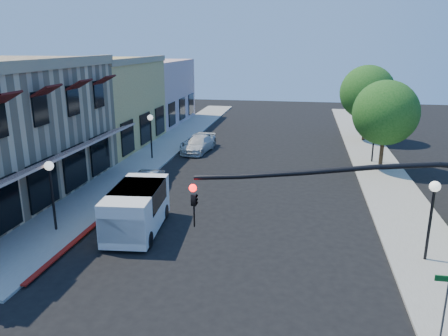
% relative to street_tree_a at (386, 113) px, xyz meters
% --- Properties ---
extents(sidewalk_left, '(3.50, 50.00, 0.12)m').
position_rel_street_tree_a_xyz_m(sidewalk_left, '(-17.55, 5.00, -4.13)').
color(sidewalk_left, gray).
rests_on(sidewalk_left, ground).
extents(sidewalk_right, '(3.50, 50.00, 0.12)m').
position_rel_street_tree_a_xyz_m(sidewalk_right, '(-0.05, 5.00, -4.13)').
color(sidewalk_right, gray).
rests_on(sidewalk_right, ground).
extents(curb_red_strip, '(0.25, 10.00, 0.06)m').
position_rel_street_tree_a_xyz_m(curb_red_strip, '(-15.70, -14.00, -4.19)').
color(curb_red_strip, maroon).
rests_on(curb_red_strip, ground).
extents(yellow_stucco_building, '(10.00, 12.00, 7.60)m').
position_rel_street_tree_a_xyz_m(yellow_stucco_building, '(-24.30, 4.00, -0.39)').
color(yellow_stucco_building, tan).
rests_on(yellow_stucco_building, ground).
extents(pink_stucco_building, '(10.00, 12.00, 7.00)m').
position_rel_street_tree_a_xyz_m(pink_stucco_building, '(-24.30, 16.00, -0.69)').
color(pink_stucco_building, '#CC9F9A').
rests_on(pink_stucco_building, ground).
extents(street_tree_a, '(4.56, 4.56, 6.48)m').
position_rel_street_tree_a_xyz_m(street_tree_a, '(0.00, 0.00, 0.00)').
color(street_tree_a, '#392416').
rests_on(street_tree_a, ground).
extents(street_tree_b, '(4.94, 4.94, 7.02)m').
position_rel_street_tree_a_xyz_m(street_tree_b, '(0.00, 10.00, 0.35)').
color(street_tree_b, '#392416').
rests_on(street_tree_b, ground).
extents(signal_mast_arm, '(8.01, 0.39, 6.00)m').
position_rel_street_tree_a_xyz_m(signal_mast_arm, '(-2.94, -20.50, -0.11)').
color(signal_mast_arm, black).
rests_on(signal_mast_arm, ground).
extents(street_name_sign, '(0.80, 0.06, 2.50)m').
position_rel_street_tree_a_xyz_m(street_name_sign, '(-1.30, -19.80, -2.50)').
color(street_name_sign, '#595B5E').
rests_on(street_name_sign, ground).
extents(lamppost_left_near, '(0.44, 0.44, 3.57)m').
position_rel_street_tree_a_xyz_m(lamppost_left_near, '(-17.30, -14.00, -1.46)').
color(lamppost_left_near, black).
rests_on(lamppost_left_near, ground).
extents(lamppost_left_far, '(0.44, 0.44, 3.57)m').
position_rel_street_tree_a_xyz_m(lamppost_left_far, '(-17.30, 0.00, -1.46)').
color(lamppost_left_far, black).
rests_on(lamppost_left_far, ground).
extents(lamppost_right_near, '(0.44, 0.44, 3.57)m').
position_rel_street_tree_a_xyz_m(lamppost_right_near, '(-0.30, -14.00, -1.46)').
color(lamppost_right_near, black).
rests_on(lamppost_right_near, ground).
extents(lamppost_right_far, '(0.44, 0.44, 3.57)m').
position_rel_street_tree_a_xyz_m(lamppost_right_far, '(-0.30, 2.00, -1.46)').
color(lamppost_right_far, black).
rests_on(lamppost_right_far, ground).
extents(white_van, '(2.63, 5.18, 2.21)m').
position_rel_street_tree_a_xyz_m(white_van, '(-13.38, -13.27, -2.91)').
color(white_van, silver).
rests_on(white_van, ground).
extents(parked_car_a, '(1.60, 3.71, 1.25)m').
position_rel_street_tree_a_xyz_m(parked_car_a, '(-15.00, -10.00, -3.57)').
color(parked_car_a, black).
rests_on(parked_car_a, ground).
extents(parked_car_b, '(1.35, 3.63, 1.18)m').
position_rel_street_tree_a_xyz_m(parked_car_b, '(-15.00, -7.37, -3.60)').
color(parked_car_b, gray).
rests_on(parked_car_b, ground).
extents(parked_car_c, '(2.38, 4.71, 1.31)m').
position_rel_street_tree_a_xyz_m(parked_car_c, '(-14.26, 3.00, -3.54)').
color(parked_car_c, silver).
rests_on(parked_car_c, ground).
extents(parked_car_d, '(2.54, 4.71, 1.26)m').
position_rel_street_tree_a_xyz_m(parked_car_d, '(-14.52, 4.00, -3.57)').
color(parked_car_d, silver).
rests_on(parked_car_d, ground).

